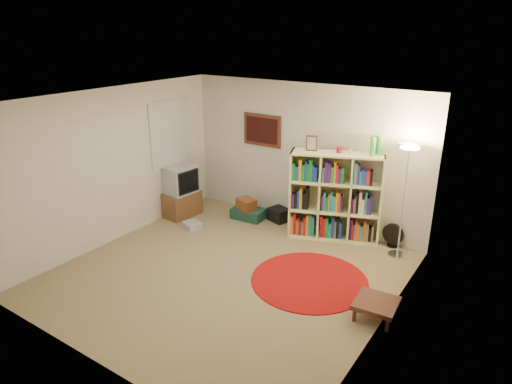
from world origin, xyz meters
TOP-DOWN VIEW (x-y plane):
  - room at (-0.05, 0.05)m, footprint 4.54×4.54m
  - bookshelf at (0.73, 1.96)m, footprint 1.54×0.93m
  - floor_lamp at (1.88, 1.91)m, footprint 0.35×0.35m
  - floor_fan at (1.71, 2.17)m, footprint 0.35×0.21m
  - tv_stand at (-2.02, 1.26)m, footprint 0.53×0.71m
  - dvd_box at (-1.47, 0.92)m, footprint 0.39×0.36m
  - suitcase at (-0.89, 1.83)m, footprint 0.61×0.41m
  - wicker_basket at (-0.91, 1.80)m, footprint 0.42×0.36m
  - duffel_bag at (-0.36, 2.05)m, footprint 0.42×0.38m
  - paper_towel at (0.24, 2.15)m, footprint 0.12×0.12m
  - red_rug at (1.08, 0.49)m, footprint 1.65×1.65m
  - side_table at (2.15, 0.17)m, footprint 0.53×0.53m

SIDE VIEW (x-z plane):
  - red_rug at x=1.08m, z-range 0.00..0.01m
  - dvd_box at x=-1.47m, z-range 0.00..0.10m
  - suitcase at x=-0.89m, z-range 0.00..0.19m
  - duffel_bag at x=-0.36m, z-range 0.00..0.24m
  - paper_towel at x=0.24m, z-range 0.00..0.24m
  - side_table at x=2.15m, z-range 0.08..0.31m
  - floor_fan at x=1.71m, z-range 0.00..0.40m
  - wicker_basket at x=-0.91m, z-range 0.19..0.39m
  - tv_stand at x=-2.02m, z-range -0.02..0.95m
  - bookshelf at x=0.73m, z-range -0.17..1.61m
  - room at x=-0.05m, z-range -0.01..2.53m
  - floor_lamp at x=1.88m, z-range 0.60..2.40m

